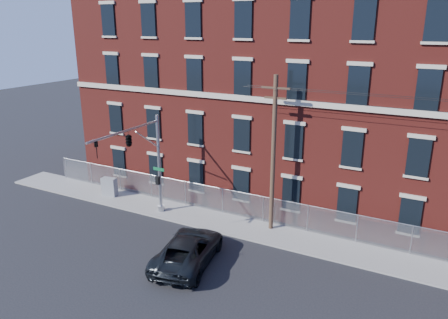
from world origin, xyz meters
name	(u,v)px	position (x,y,z in m)	size (l,w,h in m)	color
ground	(201,262)	(0.00, 0.00, 0.00)	(140.00, 140.00, 0.00)	black
sidewalk	(437,272)	(12.00, 5.00, 0.06)	(65.00, 3.00, 0.12)	gray
chain_link_fence	(441,245)	(12.00, 6.30, 1.06)	(59.06, 0.06, 1.85)	#A5A8AD
traffic_signal_mast	(136,148)	(-6.00, 2.18, 5.39)	(0.90, 6.75, 7.00)	#9EA0A5
utility_pole_near	(273,152)	(2.00, 5.60, 5.34)	(1.80, 0.28, 10.00)	#4A3425
pickup_truck	(188,249)	(-0.59, -0.41, 0.83)	(2.75, 5.96, 1.66)	black
utility_cabinet	(109,187)	(-11.25, 4.99, 0.83)	(1.14, 0.57, 1.43)	gray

